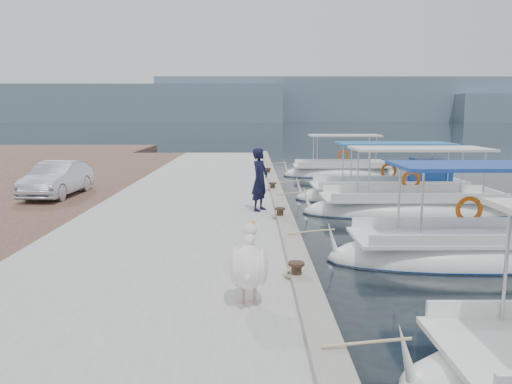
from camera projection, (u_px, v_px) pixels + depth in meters
ground at (298, 253)px, 12.11m from camera, size 400.00×400.00×0.00m
concrete_quay at (197, 205)px, 16.99m from camera, size 6.00×40.00×0.50m
quay_curb at (278, 196)px, 16.96m from camera, size 0.44×40.00×0.12m
cobblestone_strip at (50, 206)px, 16.95m from camera, size 4.00×40.00×0.50m
distant_hills at (325, 104)px, 210.21m from camera, size 330.00×60.00×18.00m
fishing_caique_b at (473, 256)px, 11.42m from camera, size 6.73×2.20×2.83m
fishing_caique_c at (411, 210)px, 16.88m from camera, size 7.38×2.31×2.83m
fishing_caique_d at (390, 195)px, 19.64m from camera, size 7.30×2.32×2.83m
fishing_caique_e at (341, 174)px, 27.00m from camera, size 6.21×2.18×2.83m
mooring_bollards at (280, 213)px, 13.48m from camera, size 0.28×20.28×0.33m
pelican at (249, 265)px, 7.51m from camera, size 0.53×1.47×1.15m
fisherman at (260, 180)px, 14.65m from camera, size 0.70×0.80×1.85m
parked_car at (57, 179)px, 17.34m from camera, size 1.44×3.69×1.20m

